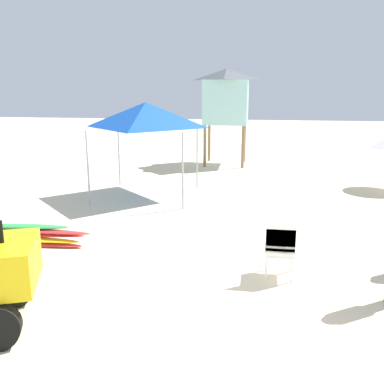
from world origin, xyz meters
TOP-DOWN VIEW (x-y plane):
  - ground at (0.00, 0.00)m, footprint 80.00×80.00m
  - stacked_plastic_chairs at (1.27, 1.57)m, footprint 0.48×0.48m
  - surfboard_pile at (-3.82, 2.48)m, footprint 2.73×0.48m
  - popup_canopy at (-2.42, 6.89)m, footprint 2.69×2.69m
  - lifeguard_tower at (-0.55, 12.79)m, footprint 1.98×1.98m

SIDE VIEW (x-z plane):
  - ground at x=0.00m, z-range 0.00..0.00m
  - surfboard_pile at x=-3.82m, z-range -0.01..0.39m
  - stacked_plastic_chairs at x=1.27m, z-range 0.09..1.11m
  - popup_canopy at x=-2.42m, z-range 1.03..3.81m
  - lifeguard_tower at x=-0.55m, z-range 0.87..4.84m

